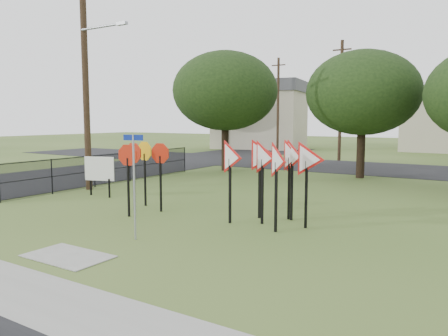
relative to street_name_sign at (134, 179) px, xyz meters
The scene contains 16 objects.
ground 1.69m from the street_name_sign, 120.83° to the left, with size 140.00×140.00×0.00m, color #415C22.
street_left 16.23m from the street_name_sign, 139.53° to the left, with size 8.00×50.00×0.02m, color black.
street_far 20.55m from the street_name_sign, 90.81° to the left, with size 60.00×8.00×0.02m, color black.
curb_pad 2.50m from the street_name_sign, 98.61° to the right, with size 2.00×1.20×0.02m, color gray.
street_name_sign is the anchor object (origin of this frame).
stop_sign_cluster 3.63m from the street_name_sign, 129.69° to the left, with size 1.88×1.76×2.37m.
yield_sign_cluster 4.24m from the street_name_sign, 57.36° to the left, with size 3.28×2.32×2.59m.
info_board 7.06m from the street_name_sign, 145.34° to the left, with size 1.26×0.44×1.64m.
utility_pole_main 9.72m from the street_name_sign, 146.50° to the left, with size 3.55×0.33×10.00m.
far_pole_a 24.78m from the street_name_sign, 95.34° to the left, with size 1.40×0.24×9.00m.
far_pole_c 32.32m from the street_name_sign, 108.65° to the left, with size 1.40×0.24×9.00m.
fence_run 10.41m from the street_name_sign, 139.51° to the left, with size 0.05×11.55×1.50m.
house_left 37.39m from the street_name_sign, 112.51° to the left, with size 10.58×8.88×7.20m.
tree_near_left 16.13m from the street_name_sign, 113.47° to the left, with size 6.40×6.40×7.27m.
tree_near_mid 15.86m from the street_name_sign, 83.70° to the left, with size 6.00×6.00×6.80m.
tree_far_left 34.75m from the street_name_sign, 118.12° to the left, with size 6.80×6.80×7.73m.
Camera 1 is at (8.26, -8.74, 3.15)m, focal length 35.00 mm.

